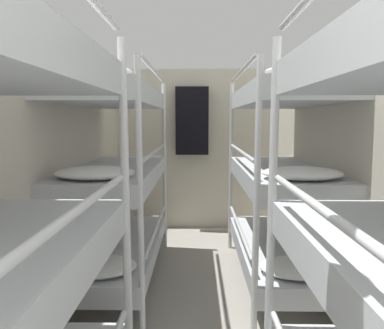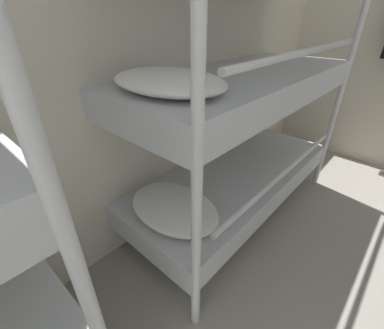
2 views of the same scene
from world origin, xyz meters
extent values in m
cube|color=beige|center=(-1.14, 2.63, 1.10)|extent=(0.06, 5.38, 2.21)
cylinder|color=silver|center=(-0.39, 2.29, 0.96)|extent=(0.04, 0.04, 1.93)
cylinder|color=silver|center=(-0.39, 2.74, 0.96)|extent=(0.04, 0.04, 1.93)
cylinder|color=silver|center=(-0.39, 4.47, 0.96)|extent=(0.04, 0.04, 1.93)
cube|color=silver|center=(-0.75, 3.61, 0.30)|extent=(0.72, 1.77, 0.16)
ellipsoid|color=white|center=(-0.75, 2.96, 0.43)|extent=(0.58, 0.40, 0.09)
cylinder|color=silver|center=(-0.39, 3.61, 0.52)|extent=(0.03, 1.50, 0.03)
cube|color=silver|center=(-0.75, 3.61, 1.01)|extent=(0.72, 1.77, 0.16)
ellipsoid|color=white|center=(-0.75, 2.96, 1.14)|extent=(0.58, 0.40, 0.09)
cylinder|color=silver|center=(-0.39, 3.61, 1.24)|extent=(0.03, 1.50, 0.03)
camera|label=1|loc=(-0.01, 0.52, 1.52)|focal=32.00mm
camera|label=2|loc=(0.10, 2.18, 1.39)|focal=24.00mm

